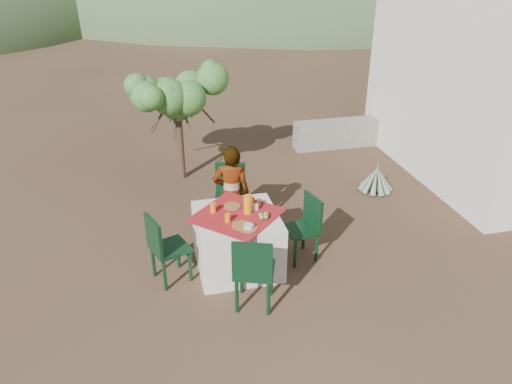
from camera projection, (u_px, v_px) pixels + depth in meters
ground at (206, 260)px, 6.62m from camera, size 160.00×160.00×0.00m
table at (237, 241)px, 6.33m from camera, size 1.30×1.30×0.76m
chair_far at (230, 192)px, 7.23m from camera, size 0.53×0.53×0.94m
chair_near at (253, 270)px, 5.53m from camera, size 0.56×0.56×0.95m
chair_left at (164, 246)px, 6.00m from camera, size 0.54×0.54×0.91m
chair_right at (305, 225)px, 6.48m from camera, size 0.49×0.49×0.88m
person at (231, 194)px, 6.81m from camera, size 0.56×0.42×1.40m
shrub_tree at (180, 100)px, 8.32m from camera, size 1.51×1.48×1.77m
agave at (376, 180)px, 8.34m from camera, size 0.56×0.57×0.61m
guesthouse at (507, 87)px, 8.65m from camera, size 3.20×4.20×3.00m
stone_wall at (356, 132)px, 10.18m from camera, size 2.60×0.35×0.55m
plate_far at (232, 206)px, 6.34m from camera, size 0.22×0.22×0.01m
plate_near at (241, 225)px, 5.92m from camera, size 0.23×0.23×0.01m
glass_far at (213, 208)px, 6.19m from camera, size 0.07×0.07×0.12m
glass_near at (228, 218)px, 5.98m from camera, size 0.07×0.07×0.11m
juice_pitcher at (248, 204)px, 6.15m from camera, size 0.11×0.11×0.24m
bowl_plate at (249, 228)px, 5.86m from camera, size 0.21×0.21×0.01m
white_bowl at (249, 226)px, 5.85m from camera, size 0.12×0.12×0.04m
jar_left at (259, 204)px, 6.33m from camera, size 0.05×0.05×0.08m
jar_right at (252, 200)px, 6.38m from camera, size 0.07×0.07×0.10m
napkin_holder at (255, 207)px, 6.24m from camera, size 0.07×0.05×0.09m
fruit_cluster at (264, 216)px, 6.06m from camera, size 0.13×0.13×0.07m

